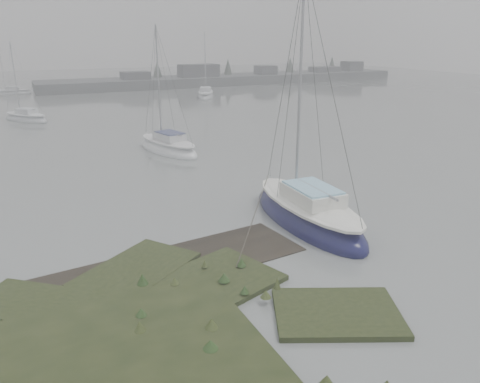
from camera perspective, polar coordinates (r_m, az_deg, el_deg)
name	(u,v)px	position (r m, az deg, el deg)	size (l,w,h in m)	color
ground	(109,131)	(40.94, -15.70, 7.16)	(160.00, 160.00, 0.00)	slate
far_shoreline	(235,78)	(79.40, -0.55, 13.64)	(60.00, 8.00, 4.15)	#4C4F51
sailboat_main	(307,215)	(20.04, 8.19, -2.82)	(2.82, 7.82, 10.91)	#0D0D39
sailboat_white	(168,148)	(32.47, -8.73, 5.31)	(3.61, 6.63, 8.91)	white
sailboat_far_a	(26,118)	(48.32, -24.63, 8.11)	(4.54, 5.43, 7.61)	silver
sailboat_far_b	(206,95)	(61.37, -4.21, 11.61)	(4.41, 6.36, 8.59)	#B7BCC1
sailboat_far_c	(11,93)	(71.20, -26.11, 10.73)	(5.07, 1.99, 7.01)	#A0A5AA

